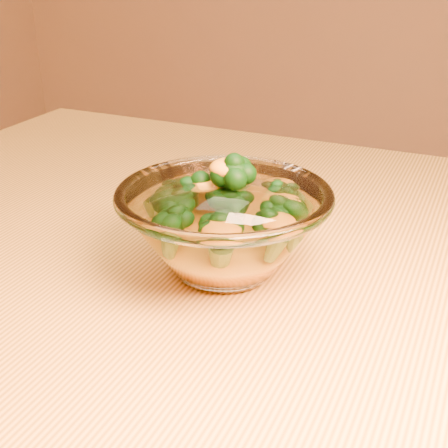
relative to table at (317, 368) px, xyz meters
The scene contains 4 objects.
table is the anchor object (origin of this frame).
glass_bowl 0.17m from the table, 165.44° to the right, with size 0.19×0.19×0.09m.
cheese_sauce 0.16m from the table, 165.44° to the right, with size 0.11×0.11×0.03m, color yellow.
broccoli_heap 0.18m from the table, behind, with size 0.14×0.13×0.08m.
Camera 1 is at (0.12, -0.48, 1.03)m, focal length 50.00 mm.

